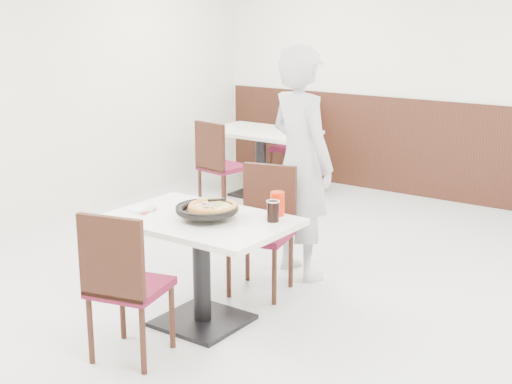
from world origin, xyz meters
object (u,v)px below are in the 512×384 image
Objects in this scene: diner_person at (301,163)px; bg_chair_left_near at (224,165)px; main_table at (202,271)px; bg_table_left at (261,163)px; pizza_pan at (207,213)px; red_cup at (277,204)px; chair_near at (130,283)px; pizza at (213,209)px; chair_far at (260,232)px; bg_chair_left_far at (291,146)px; cola_glass at (273,212)px; side_plate at (141,209)px.

diner_person reaches higher than bg_chair_left_near.
main_table and bg_table_left have the same top height.
diner_person is (-0.01, 1.18, 0.12)m from pizza_pan.
bg_table_left is at bearing 126.84° from red_cup.
chair_near is at bearing -52.87° from bg_chair_left_near.
bg_chair_left_near is at bearing 126.63° from pizza.
diner_person is at bearing 73.00° from chair_near.
diner_person is (0.03, 0.50, 0.44)m from chair_far.
bg_table_left is at bearing 79.58° from bg_chair_left_far.
chair_near is 1.29m from chair_far.
main_table is 0.68m from chair_far.
red_cup reaches higher than pizza_pan.
chair_far is at bearing 95.52° from pizza.
bg_chair_left_near and bg_chair_left_far have the same top height.
chair_far is 0.62m from red_cup.
cola_glass reaches higher than pizza.
side_plate is at bearing -168.43° from main_table.
bg_chair_left_near reaches higher than pizza_pan.
chair_far reaches higher than side_plate.
pizza is at bearing 37.50° from main_table.
chair_far is at bearing 89.39° from main_table.
pizza is at bearing -157.19° from cola_glass.
pizza_pan is 1.03× the size of pizza.
side_plate is (-0.45, -0.09, 0.38)m from main_table.
side_plate is at bearing 113.44° from chair_near.
chair_far is 7.31× the size of cola_glass.
pizza_pan is 2.91m from bg_chair_left_near.
pizza is 0.35× the size of bg_chair_left_far.
pizza_pan is at bearing -0.42° from main_table.
main_table is 0.44m from pizza.
chair_far and bg_chair_left_far have the same top height.
bg_chair_left_far is (0.03, 0.59, 0.10)m from bg_table_left.
chair_far is 2.34m from bg_chair_left_near.
bg_chair_left_near is at bearing 125.80° from pizza_pan.
red_cup is at bearing 42.43° from pizza.
bg_chair_left_far reaches higher than pizza.
diner_person reaches higher than red_cup.
bg_chair_left_near is (-1.68, 1.16, -0.44)m from diner_person.
bg_table_left is at bearing 99.57° from chair_near.
pizza_pan is at bearing -45.27° from bg_chair_left_near.
main_table is 1.26× the size of bg_chair_left_far.
diner_person is 1.92× the size of bg_chair_left_near.
diner_person reaches higher than bg_table_left.
chair_near is 0.79× the size of bg_table_left.
side_plate is (-0.50, -0.09, -0.03)m from pizza_pan.
chair_near is 0.70m from pizza_pan.
chair_far reaches higher than pizza.
chair_near is 1.00× the size of chair_far.
cola_glass is (0.37, 0.15, 0.00)m from pizza.
diner_person is at bearing 68.87° from side_plate.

